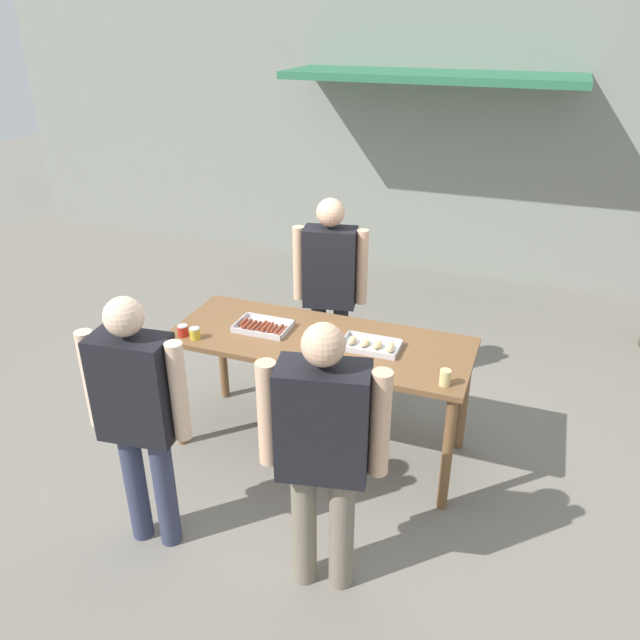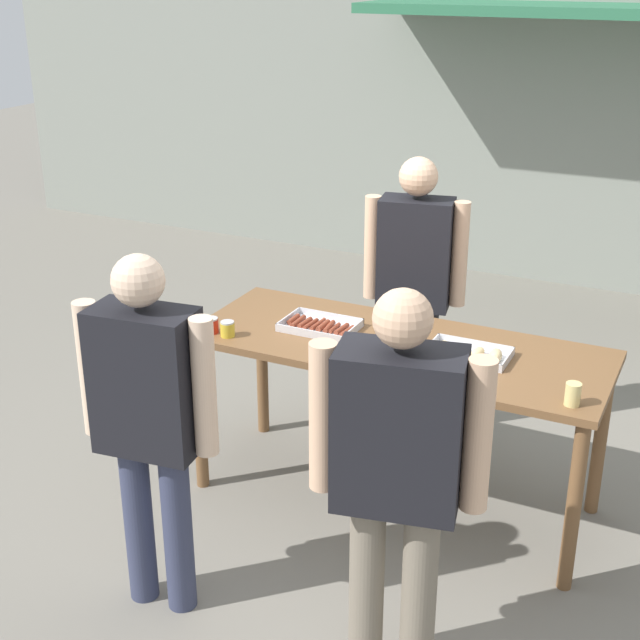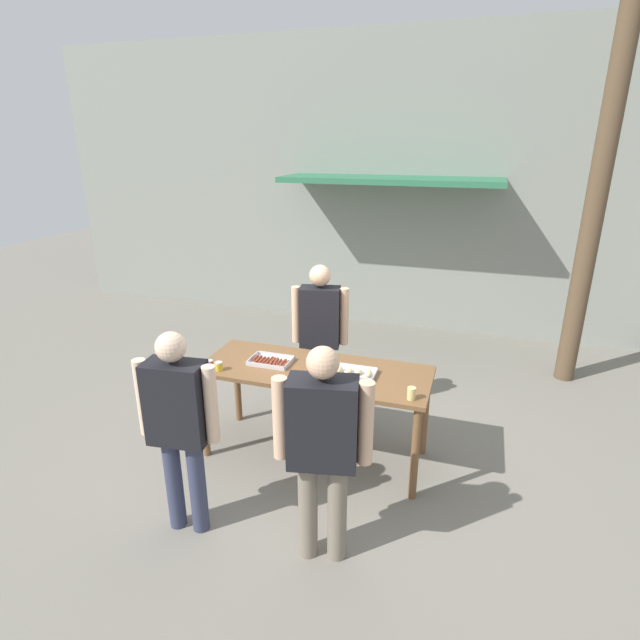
% 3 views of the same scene
% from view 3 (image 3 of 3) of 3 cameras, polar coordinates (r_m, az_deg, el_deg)
% --- Properties ---
extents(ground_plane, '(24.00, 24.00, 0.00)m').
position_cam_3_polar(ground_plane, '(5.16, -0.57, -14.99)').
color(ground_plane, slate).
extents(building_facade_back, '(12.00, 1.11, 4.50)m').
position_cam_3_polar(building_facade_back, '(8.13, 8.68, 14.79)').
color(building_facade_back, gray).
rests_on(building_facade_back, ground).
extents(serving_table, '(2.16, 0.83, 0.93)m').
position_cam_3_polar(serving_table, '(4.74, -0.60, -6.82)').
color(serving_table, brown).
rests_on(serving_table, ground).
extents(food_tray_sausages, '(0.40, 0.28, 0.04)m').
position_cam_3_polar(food_tray_sausages, '(4.83, -5.68, -4.71)').
color(food_tray_sausages, silver).
rests_on(food_tray_sausages, serving_table).
extents(food_tray_buns, '(0.40, 0.24, 0.06)m').
position_cam_3_polar(food_tray_buns, '(4.58, 3.99, -6.00)').
color(food_tray_buns, silver).
rests_on(food_tray_buns, serving_table).
extents(condiment_jar_mustard, '(0.08, 0.08, 0.08)m').
position_cam_3_polar(condiment_jar_mustard, '(4.79, -12.54, -4.98)').
color(condiment_jar_mustard, '#B22319').
rests_on(condiment_jar_mustard, serving_table).
extents(condiment_jar_ketchup, '(0.08, 0.08, 0.08)m').
position_cam_3_polar(condiment_jar_ketchup, '(4.74, -11.49, -5.19)').
color(condiment_jar_ketchup, gold).
rests_on(condiment_jar_ketchup, serving_table).
extents(beer_cup, '(0.07, 0.07, 0.11)m').
position_cam_3_polar(beer_cup, '(4.21, 10.41, -8.25)').
color(beer_cup, '#DBC67A').
rests_on(beer_cup, serving_table).
extents(person_server_behind_table, '(0.60, 0.31, 1.73)m').
position_cam_3_polar(person_server_behind_table, '(5.39, -0.00, -0.92)').
color(person_server_behind_table, '#232328').
rests_on(person_server_behind_table, ground).
extents(person_customer_holding_hotdog, '(0.64, 0.29, 1.69)m').
position_cam_3_polar(person_customer_holding_hotdog, '(3.92, -15.86, -10.76)').
color(person_customer_holding_hotdog, '#333851').
rests_on(person_customer_holding_hotdog, ground).
extents(person_customer_with_cup, '(0.68, 0.35, 1.70)m').
position_cam_3_polar(person_customer_with_cup, '(3.54, 0.30, -13.59)').
color(person_customer_with_cup, '#756B5B').
rests_on(person_customer_with_cup, ground).
extents(utility_pole, '(1.10, 0.24, 5.04)m').
position_cam_3_polar(utility_pole, '(6.75, 29.44, 14.40)').
color(utility_pole, brown).
rests_on(utility_pole, ground).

